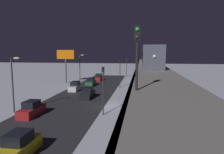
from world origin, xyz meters
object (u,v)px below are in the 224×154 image
object	(u,v)px
traffic_light_far	(127,65)
sedan_black	(88,94)
rail_signal	(137,47)
traffic_light_near	(103,84)
sedan_white	(75,87)
commercial_billboard	(66,58)
traffic_light_mid	(120,70)
sedan_green	(91,82)
sedan_yellow	(19,146)
subway_train	(149,55)
sedan_red	(99,78)
sedan_red_2	(32,109)

from	to	relation	value
traffic_light_far	sedan_black	bearing A→B (deg)	81.72
rail_signal	traffic_light_near	world-z (taller)	rail_signal
sedan_white	commercial_billboard	bearing A→B (deg)	-59.03
rail_signal	traffic_light_mid	bearing A→B (deg)	-82.19
rail_signal	sedan_green	size ratio (longest dim) A/B	0.89
sedan_black	traffic_light_far	world-z (taller)	traffic_light_far
sedan_black	sedan_yellow	size ratio (longest dim) A/B	1.09
sedan_white	traffic_light_mid	distance (m)	10.99
rail_signal	sedan_white	bearing A→B (deg)	-64.21
subway_train	sedan_yellow	distance (m)	33.58
traffic_light_near	traffic_light_far	bearing A→B (deg)	-90.00
sedan_red	commercial_billboard	xyz separation A→B (m)	(7.76, 5.85, 6.03)
rail_signal	commercial_billboard	bearing A→B (deg)	-62.83
sedan_yellow	sedan_red	xyz separation A→B (m)	(2.80, -43.21, 0.00)
traffic_light_far	sedan_yellow	bearing A→B (deg)	84.94
sedan_red_2	traffic_light_far	bearing A→B (deg)	-102.11
sedan_red_2	traffic_light_near	bearing A→B (deg)	-170.71
sedan_red_2	traffic_light_mid	xyz separation A→B (m)	(-9.30, -22.42, 3.40)
sedan_red	traffic_light_far	xyz separation A→B (m)	(-7.50, -9.89, 3.40)
traffic_light_near	traffic_light_far	size ratio (longest dim) A/B	1.00
subway_train	traffic_light_near	size ratio (longest dim) A/B	5.76
sedan_yellow	commercial_billboard	size ratio (longest dim) A/B	0.47
rail_signal	sedan_red_2	size ratio (longest dim) A/B	0.89
sedan_red	commercial_billboard	distance (m)	11.44
rail_signal	traffic_light_near	bearing A→B (deg)	-70.00
sedan_red	sedan_green	distance (m)	9.22
traffic_light_far	rail_signal	bearing A→B (deg)	94.83
sedan_red_2	traffic_light_near	size ratio (longest dim) A/B	0.70
subway_train	traffic_light_near	distance (m)	20.95
sedan_red	sedan_red_2	distance (m)	33.48
traffic_light_mid	sedan_yellow	bearing A→B (deg)	81.69
sedan_white	sedan_yellow	xyz separation A→B (m)	(-4.60, 27.42, 0.00)
sedan_green	traffic_light_far	size ratio (longest dim) A/B	0.71
subway_train	commercial_billboard	world-z (taller)	subway_train
sedan_white	traffic_light_mid	size ratio (longest dim) A/B	0.74
sedan_red	sedan_black	bearing A→B (deg)	97.12
sedan_yellow	traffic_light_far	xyz separation A→B (m)	(-4.70, -53.10, 3.40)
rail_signal	sedan_yellow	distance (m)	12.22
subway_train	traffic_light_mid	world-z (taller)	subway_train
sedan_yellow	traffic_light_near	world-z (taller)	traffic_light_near
sedan_green	sedan_red	bearing A→B (deg)	-90.00
traffic_light_near	traffic_light_mid	xyz separation A→B (m)	(0.00, -20.90, 0.00)
sedan_red	traffic_light_far	bearing A→B (deg)	-127.17
sedan_black	commercial_billboard	xyz separation A→B (m)	(10.56, -16.55, 6.04)
sedan_white	sedan_red_2	world-z (taller)	same
rail_signal	sedan_yellow	world-z (taller)	rail_signal
subway_train	sedan_red_2	world-z (taller)	subway_train
sedan_red	sedan_green	size ratio (longest dim) A/B	0.96
sedan_red_2	sedan_red	bearing A→B (deg)	-93.08
subway_train	sedan_green	world-z (taller)	subway_train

